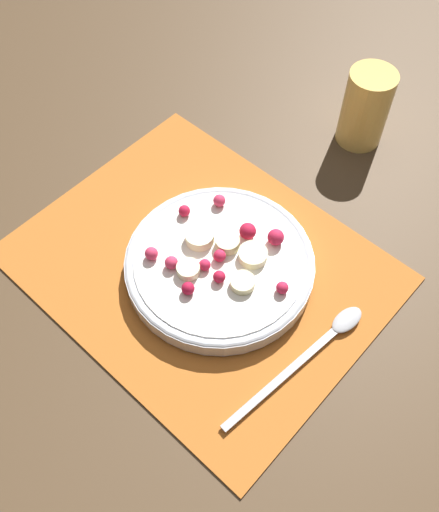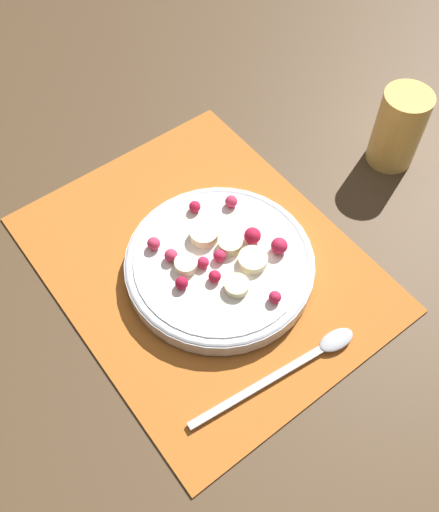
{
  "view_description": "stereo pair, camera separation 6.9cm",
  "coord_description": "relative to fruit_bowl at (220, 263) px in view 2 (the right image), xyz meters",
  "views": [
    {
      "loc": [
        0.28,
        -0.27,
        0.62
      ],
      "look_at": [
        0.02,
        0.01,
        0.04
      ],
      "focal_mm": 40.0,
      "sensor_mm": 36.0,
      "label": 1
    },
    {
      "loc": [
        0.33,
        -0.22,
        0.62
      ],
      "look_at": [
        0.02,
        0.01,
        0.04
      ],
      "focal_mm": 40.0,
      "sensor_mm": 36.0,
      "label": 2
    }
  ],
  "objects": [
    {
      "name": "ground_plane",
      "position": [
        -0.02,
        -0.01,
        -0.02
      ],
      "size": [
        3.0,
        3.0,
        0.0
      ],
      "primitive_type": "plane",
      "color": "#4C3823"
    },
    {
      "name": "drinking_glass",
      "position": [
        -0.01,
        0.32,
        0.04
      ],
      "size": [
        0.07,
        0.07,
        0.12
      ],
      "color": "#F4CC66",
      "rests_on": "ground_plane"
    },
    {
      "name": "fruit_bowl",
      "position": [
        0.0,
        0.0,
        0.0
      ],
      "size": [
        0.24,
        0.24,
        0.05
      ],
      "color": "silver",
      "rests_on": "placemat"
    },
    {
      "name": "spoon",
      "position": [
        0.16,
        0.0,
        -0.01
      ],
      "size": [
        0.04,
        0.22,
        0.01
      ],
      "rotation": [
        0.0,
        0.0,
        7.74
      ],
      "color": "#B2B2B7",
      "rests_on": "placemat"
    },
    {
      "name": "placemat",
      "position": [
        -0.02,
        -0.01,
        -0.02
      ],
      "size": [
        0.44,
        0.35,
        0.01
      ],
      "color": "#B26023",
      "rests_on": "ground_plane"
    }
  ]
}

